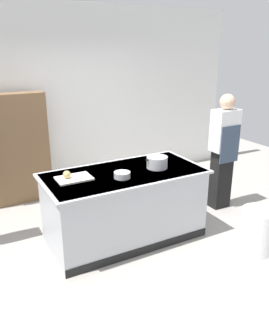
% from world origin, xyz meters
% --- Properties ---
extents(ground_plane, '(10.00, 10.00, 0.00)m').
position_xyz_m(ground_plane, '(0.00, 0.00, 0.00)').
color(ground_plane, '#9E9991').
extents(back_wall, '(6.40, 0.12, 3.00)m').
position_xyz_m(back_wall, '(0.00, 2.10, 1.50)').
color(back_wall, white).
rests_on(back_wall, ground_plane).
extents(counter_island, '(1.98, 0.98, 0.90)m').
position_xyz_m(counter_island, '(0.00, -0.00, 0.47)').
color(counter_island, '#B7BABF').
rests_on(counter_island, ground_plane).
extents(cutting_board, '(0.40, 0.28, 0.02)m').
position_xyz_m(cutting_board, '(-0.61, 0.08, 0.91)').
color(cutting_board, silver).
rests_on(cutting_board, counter_island).
extents(onion, '(0.09, 0.09, 0.09)m').
position_xyz_m(onion, '(-0.69, 0.10, 0.96)').
color(onion, tan).
rests_on(onion, cutting_board).
extents(stock_pot, '(0.33, 0.26, 0.15)m').
position_xyz_m(stock_pot, '(0.44, -0.05, 0.97)').
color(stock_pot, '#B7BABF').
rests_on(stock_pot, counter_island).
extents(mixing_bowl, '(0.19, 0.19, 0.07)m').
position_xyz_m(mixing_bowl, '(-0.11, -0.15, 0.94)').
color(mixing_bowl, '#B7BABF').
rests_on(mixing_bowl, counter_island).
extents(trash_bin, '(0.42, 0.42, 0.54)m').
position_xyz_m(trash_bin, '(1.26, -1.03, 0.27)').
color(trash_bin, white).
rests_on(trash_bin, ground_plane).
extents(person_chef, '(0.38, 0.25, 1.72)m').
position_xyz_m(person_chef, '(1.69, 0.12, 0.91)').
color(person_chef, black).
rests_on(person_chef, ground_plane).
extents(bookshelf, '(1.10, 0.31, 1.70)m').
position_xyz_m(bookshelf, '(-1.01, 1.80, 0.85)').
color(bookshelf, brown).
rests_on(bookshelf, ground_plane).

